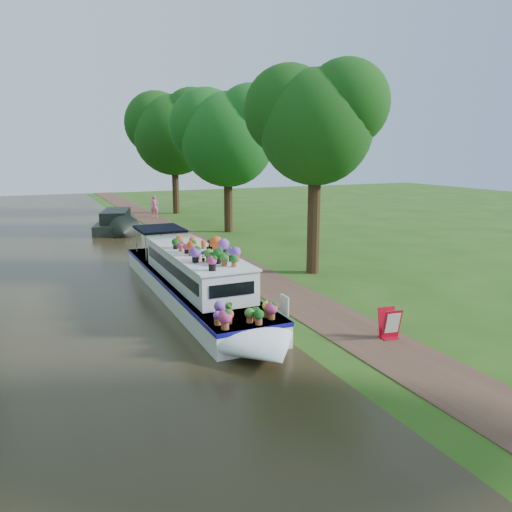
# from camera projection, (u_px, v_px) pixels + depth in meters

# --- Properties ---
(ground) EXTENTS (100.00, 100.00, 0.00)m
(ground) POSITION_uv_depth(u_px,v_px,m) (264.00, 301.00, 17.90)
(ground) COLOR #244912
(ground) RESTS_ON ground
(canal_water) EXTENTS (10.00, 100.00, 0.02)m
(canal_water) POSITION_uv_depth(u_px,v_px,m) (89.00, 325.00, 15.47)
(canal_water) COLOR black
(canal_water) RESTS_ON ground
(towpath) EXTENTS (2.20, 100.00, 0.03)m
(towpath) POSITION_uv_depth(u_px,v_px,m) (293.00, 297.00, 18.38)
(towpath) COLOR #482F21
(towpath) RESTS_ON ground
(plant_boat) EXTENTS (2.29, 13.52, 2.30)m
(plant_boat) POSITION_uv_depth(u_px,v_px,m) (196.00, 279.00, 17.58)
(plant_boat) COLOR white
(plant_boat) RESTS_ON canal_water
(tree_near_overhang) EXTENTS (5.52, 5.28, 8.99)m
(tree_near_overhang) POSITION_uv_depth(u_px,v_px,m) (315.00, 119.00, 20.78)
(tree_near_overhang) COLOR black
(tree_near_overhang) RESTS_ON ground
(tree_near_mid) EXTENTS (6.90, 6.60, 9.40)m
(tree_near_mid) POSITION_uv_depth(u_px,v_px,m) (227.00, 132.00, 31.80)
(tree_near_mid) COLOR black
(tree_near_mid) RESTS_ON ground
(tree_near_far) EXTENTS (7.59, 7.26, 10.30)m
(tree_near_far) POSITION_uv_depth(u_px,v_px,m) (173.00, 129.00, 41.27)
(tree_near_far) COLOR black
(tree_near_far) RESTS_ON ground
(second_boat) EXTENTS (3.69, 7.52, 1.38)m
(second_boat) POSITION_uv_depth(u_px,v_px,m) (116.00, 222.00, 33.39)
(second_boat) COLOR #222722
(second_boat) RESTS_ON canal_water
(sandwich_board) EXTENTS (0.57, 0.50, 0.87)m
(sandwich_board) POSITION_uv_depth(u_px,v_px,m) (390.00, 325.00, 14.26)
(sandwich_board) COLOR #B80D22
(sandwich_board) RESTS_ON towpath
(pedestrian_pink) EXTENTS (0.65, 0.43, 1.76)m
(pedestrian_pink) POSITION_uv_depth(u_px,v_px,m) (155.00, 206.00, 39.74)
(pedestrian_pink) COLOR #DB5AA7
(pedestrian_pink) RESTS_ON towpath
(verge_plant) EXTENTS (0.46, 0.43, 0.42)m
(verge_plant) POSITION_uv_depth(u_px,v_px,m) (237.00, 279.00, 20.23)
(verge_plant) COLOR #26631D
(verge_plant) RESTS_ON ground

